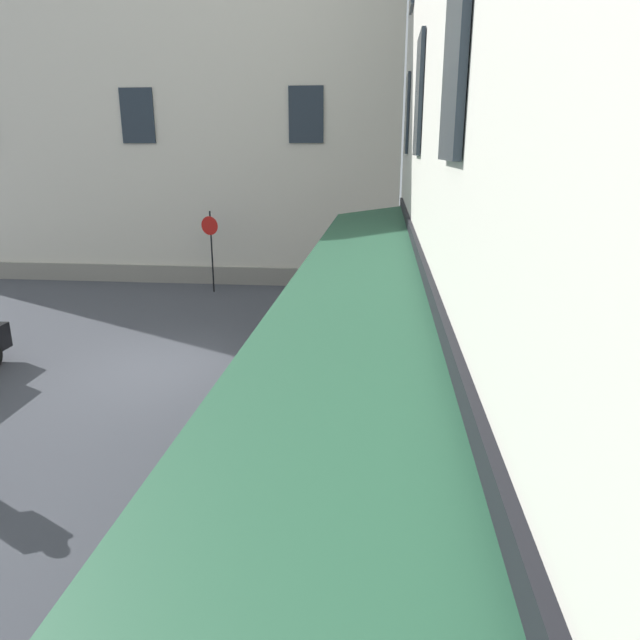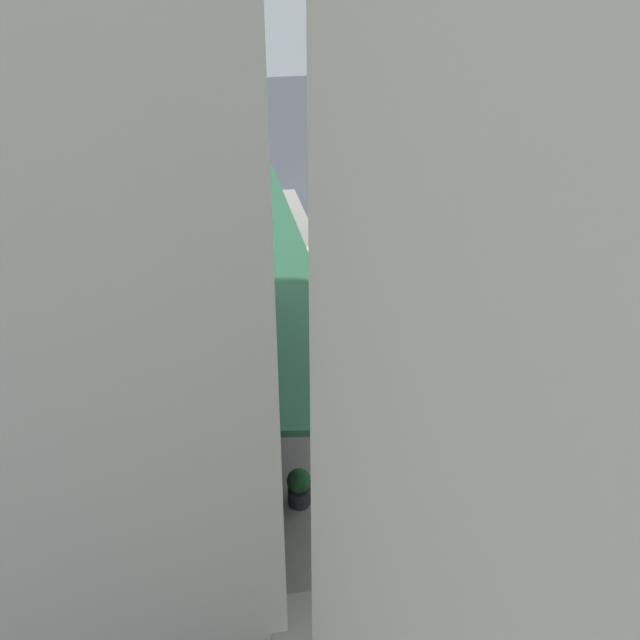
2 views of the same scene
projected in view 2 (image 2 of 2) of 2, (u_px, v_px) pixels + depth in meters
ground_plane at (462, 382)px, 15.90m from camera, size 70.00×70.00×0.00m
sidewalk_cafe_terrace at (296, 325)px, 18.09m from camera, size 20.50×3.20×0.01m
cafe_table_near_entrance at (283, 257)px, 20.51m from camera, size 0.60×0.60×0.75m
cafe_chair_cream_corner_left at (302, 259)px, 20.26m from camera, size 0.56×0.56×0.91m
cafe_chair_cream_kerbside at (262, 254)px, 20.55m from camera, size 0.51×0.51×0.91m
cafe_table_mid_terrace at (241, 202)px, 24.41m from camera, size 0.60×0.60×0.75m
cafe_chair_cream_near_door at (248, 195)px, 24.89m from camera, size 0.55×0.55×0.91m
cafe_chair_cream_under_awning at (233, 207)px, 23.87m from camera, size 0.55×0.55×0.91m
cafe_table_streetside at (331, 311)px, 17.76m from camera, size 0.60×0.60×0.75m
cafe_chair_cream_back_row at (339, 321)px, 17.21m from camera, size 0.45×0.45×0.91m
cafe_chair_cream_facing_street at (322, 298)px, 18.23m from camera, size 0.47×0.47×0.91m
seated_patron_in_olive at (245, 193)px, 24.63m from camera, size 0.66×0.63×1.33m
seated_companion_in_grey at (269, 250)px, 20.45m from camera, size 0.64×0.63×1.32m
walking_pedestrian_in_black at (440, 257)px, 19.55m from camera, size 0.42×0.60×1.57m
potted_plant_entrance_right at (379, 470)px, 12.52m from camera, size 0.39×0.39×1.23m
potted_plant_by_steps at (299, 487)px, 12.44m from camera, size 0.45×0.45×0.77m
parked_car_black at (596, 299)px, 17.86m from camera, size 4.37×1.97×1.33m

